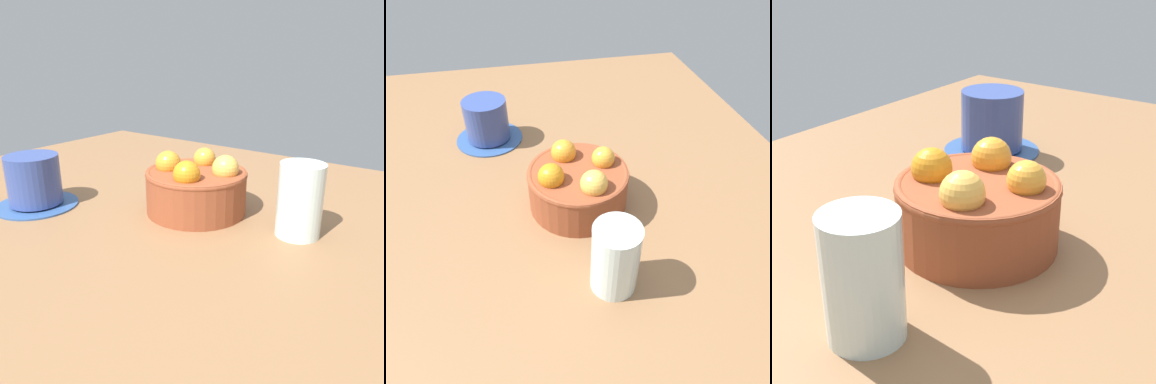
% 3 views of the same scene
% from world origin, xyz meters
% --- Properties ---
extents(ground_plane, '(1.24, 0.86, 0.04)m').
position_xyz_m(ground_plane, '(0.00, 0.00, -0.02)').
color(ground_plane, brown).
extents(terracotta_bowl, '(0.16, 0.16, 0.10)m').
position_xyz_m(terracotta_bowl, '(0.00, -0.00, 0.04)').
color(terracotta_bowl, brown).
rests_on(terracotta_bowl, ground_plane).
extents(coffee_cup, '(0.14, 0.14, 0.09)m').
position_xyz_m(coffee_cup, '(-0.24, -0.14, 0.04)').
color(coffee_cup, '#2F5089').
rests_on(coffee_cup, ground_plane).
extents(water_glass, '(0.06, 0.06, 0.11)m').
position_xyz_m(water_glass, '(0.17, 0.01, 0.05)').
color(water_glass, silver).
rests_on(water_glass, ground_plane).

